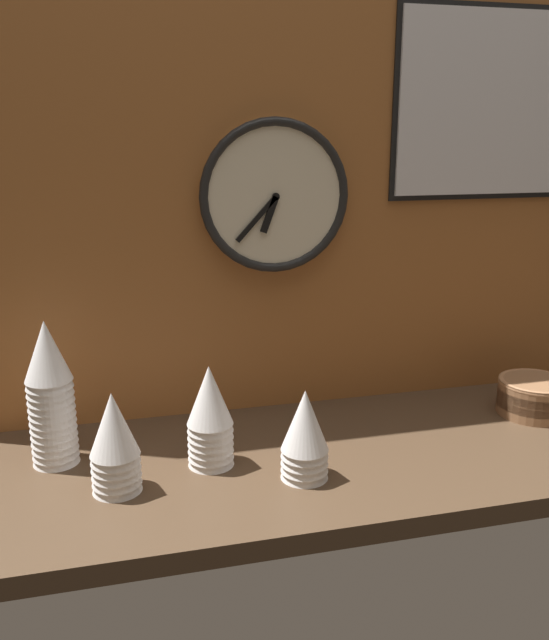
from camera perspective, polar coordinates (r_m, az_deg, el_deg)
The scene contains 9 objects.
ground_plane at distance 143.30cm, azimuth 5.33°, elevation -11.38°, with size 160.00×56.00×4.00cm, color #4C3826.
wall_tiled_back at distance 153.27cm, azimuth 2.50°, elevation 11.72°, with size 160.00×3.00×105.00cm.
cup_stack_center_left at distance 131.66cm, azimuth -5.46°, elevation -8.05°, with size 8.99×8.99×20.36cm.
cup_stack_left at distance 125.57cm, azimuth -13.33°, elevation -10.01°, with size 8.99×8.99×18.93cm.
cup_stack_far_left at distance 137.08cm, azimuth -18.36°, elevation -5.90°, with size 8.99×8.99×28.96cm.
cup_stack_center at distance 127.08cm, azimuth 2.57°, elevation -9.61°, with size 8.99×8.99×17.50cm.
bowl_stack_far_right at distance 167.26cm, azimuth 21.04°, elevation -5.94°, with size 16.49×16.49×8.18cm.
wall_clock at distance 148.63cm, azimuth 0.03°, elevation 10.38°, with size 33.21×2.70×33.21cm.
menu_board at distance 169.05cm, azimuth 17.87°, elevation 16.91°, with size 48.56×1.32×42.59cm.
Camera 1 is at (-43.88, -119.99, 62.91)cm, focal length 38.00 mm.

